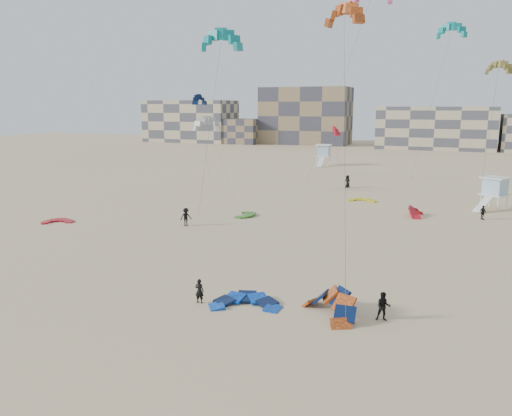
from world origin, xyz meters
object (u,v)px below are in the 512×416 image
(kite_ground_blue, at_px, (245,305))
(lifeguard_tower_near, at_px, (494,193))
(kite_ground_orange, at_px, (330,315))
(kitesurfer_main, at_px, (199,291))

(kite_ground_blue, bearing_deg, lifeguard_tower_near, 50.24)
(kite_ground_orange, relative_size, lifeguard_tower_near, 0.70)
(kitesurfer_main, bearing_deg, kite_ground_blue, -170.97)
(kite_ground_orange, distance_m, lifeguard_tower_near, 39.42)
(kite_ground_orange, bearing_deg, lifeguard_tower_near, 119.39)
(kite_ground_orange, height_order, lifeguard_tower_near, lifeguard_tower_near)
(kitesurfer_main, bearing_deg, kite_ground_orange, -175.87)
(kite_ground_blue, bearing_deg, kite_ground_orange, -11.10)
(kite_ground_orange, bearing_deg, kite_ground_blue, -128.68)
(kite_ground_orange, relative_size, kitesurfer_main, 2.59)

